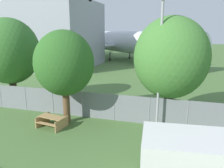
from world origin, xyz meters
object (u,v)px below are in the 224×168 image
tree_behind_benches (9,52)px  airplane (123,42)px  picnic_bench_near_cabin (52,120)px  tree_far_right (171,58)px  tree_left_of_cabin (64,64)px  portable_cabin (199,167)px

tree_behind_benches → airplane: bearing=86.7°
picnic_bench_near_cabin → airplane: bearing=96.0°
picnic_bench_near_cabin → tree_behind_benches: size_ratio=0.27×
airplane → tree_far_right: 34.76m
airplane → tree_behind_benches: size_ratio=4.45×
airplane → tree_left_of_cabin: (4.35, -34.99, 0.22)m
tree_far_right → airplane: bearing=109.0°
tree_left_of_cabin → tree_far_right: bearing=17.0°
airplane → tree_far_right: (11.33, -32.86, 0.59)m
portable_cabin → tree_behind_benches: 16.76m
airplane → picnic_bench_near_cabin: 36.42m
tree_far_right → portable_cabin: bearing=-78.5°
airplane → portable_cabin: (12.81, -40.10, -2.80)m
picnic_bench_near_cabin → tree_left_of_cabin: size_ratio=0.31×
portable_cabin → picnic_bench_near_cabin: size_ratio=2.29×
portable_cabin → tree_far_right: bearing=95.8°
airplane → portable_cabin: airplane is taller
tree_left_of_cabin → tree_behind_benches: bearing=161.7°
airplane → tree_behind_benches: 32.98m
picnic_bench_near_cabin → tree_far_right: size_ratio=0.27×
picnic_bench_near_cabin → tree_left_of_cabin: tree_left_of_cabin is taller
tree_left_of_cabin → tree_far_right: tree_far_right is taller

